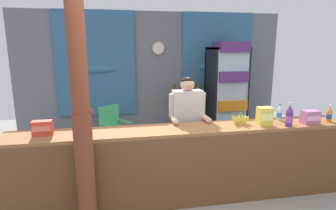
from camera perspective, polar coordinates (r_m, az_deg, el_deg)
The scene contains 16 objects.
ground_plane at distance 4.42m, azimuth 0.36°, elevation -13.98°, with size 7.77×7.77×0.00m, color gray.
back_wall_curtained at distance 5.82m, azimuth -2.96°, elevation 6.23°, with size 5.44×0.22×2.61m.
stall_counter at distance 3.46m, azimuth 3.96°, elevation -11.03°, with size 4.29×0.50×0.95m.
timber_post at distance 2.93m, azimuth -17.36°, elevation -2.54°, with size 0.22×0.20×2.57m.
drink_fridge at distance 5.70m, azimuth 12.00°, elevation 3.46°, with size 0.70×0.73×2.02m.
bottle_shelf_rack at distance 5.76m, azimuth 3.64°, elevation -1.24°, with size 0.48×0.28×1.18m.
plastic_lawn_chair at distance 5.21m, azimuth -11.15°, elevation -4.26°, with size 0.62×0.62×0.86m.
shopkeeper at distance 3.84m, azimuth 3.97°, elevation -2.68°, with size 0.52×0.42×1.53m.
soda_bottle_grape_soda at distance 3.78m, azimuth 23.70°, elevation -2.16°, with size 0.09×0.09×0.30m.
soda_bottle_water at distance 4.06m, azimuth 21.96°, elevation -1.52°, with size 0.07×0.07×0.23m.
soda_bottle_cola at distance 3.23m, azimuth -17.22°, elevation -4.58°, with size 0.07×0.07×0.23m.
soda_bottle_orange_soda at distance 4.27m, azimuth 30.26°, elevation -1.68°, with size 0.07×0.07×0.23m.
snack_box_instant_noodle at distance 3.73m, azimuth 19.26°, elevation -2.19°, with size 0.18×0.14×0.23m.
snack_box_wafer at distance 4.04m, azimuth 27.24°, elevation -2.23°, with size 0.21×0.14×0.17m.
snack_box_crackers at distance 3.46m, azimuth -24.45°, elevation -4.31°, with size 0.22×0.11×0.16m.
banana_bunch at distance 3.69m, azimuth 14.64°, elevation -2.96°, with size 0.27×0.05×0.16m.
Camera 1 is at (-0.76, -2.70, 1.95)m, focal length 29.60 mm.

